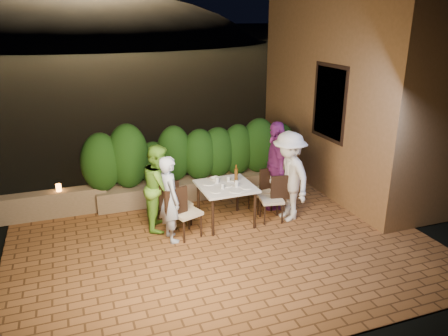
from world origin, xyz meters
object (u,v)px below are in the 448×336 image
parapet_lamp (59,188)px  chair_left_front (186,211)px  diner_green (160,187)px  diner_blue (170,199)px  diner_white (289,176)px  beer_bottle (236,173)px  chair_right_back (260,190)px  chair_left_back (178,203)px  diner_purple (276,165)px  bowl (215,179)px  dining_table (226,204)px  chair_right_front (272,199)px

parapet_lamp → chair_left_front: bearing=-38.9°
parapet_lamp → diner_green: bearing=-33.7°
diner_blue → diner_white: (2.26, 0.06, 0.10)m
beer_bottle → diner_white: bearing=-18.9°
beer_bottle → chair_right_back: beer_bottle is taller
chair_left_back → parapet_lamp: chair_left_back is taller
diner_purple → parapet_lamp: size_ratio=12.68×
chair_left_front → chair_left_back: 0.50m
diner_white → chair_right_back: bearing=-153.4°
bowl → diner_white: (1.25, -0.56, 0.08)m
beer_bottle → chair_right_back: (0.60, 0.20, -0.49)m
dining_table → chair_right_front: (0.84, -0.20, 0.07)m
beer_bottle → diner_blue: size_ratio=0.22×
chair_left_front → chair_right_back: (1.66, 0.55, -0.04)m
chair_left_front → chair_left_back: (-0.02, 0.49, -0.04)m
dining_table → diner_purple: size_ratio=0.55×
chair_left_front → chair_right_back: 1.75m
diner_blue → parapet_lamp: bearing=40.8°
beer_bottle → chair_right_front: bearing=-25.7°
dining_table → bowl: bearing=105.1°
dining_table → chair_left_front: bearing=-162.4°
dining_table → parapet_lamp: dining_table is taller
diner_blue → chair_right_front: bearing=-93.3°
chair_left_front → diner_white: 2.02m
beer_bottle → diner_blue: (-1.34, -0.37, -0.16)m
chair_left_back → diner_green: (-0.32, 0.02, 0.34)m
chair_left_front → diner_purple: size_ratio=0.53×
chair_right_front → parapet_lamp: chair_right_front is taller
bowl → chair_right_back: bearing=-3.2°
beer_bottle → chair_left_back: bearing=172.6°
diner_white → beer_bottle: bearing=-115.0°
dining_table → parapet_lamp: size_ratio=6.96×
diner_white → parapet_lamp: 4.37m
beer_bottle → diner_purple: bearing=15.1°
beer_bottle → chair_left_front: (-1.06, -0.35, -0.44)m
bowl → diner_white: diner_white is taller
diner_green → chair_left_front: bearing=-128.4°
beer_bottle → chair_left_back: 1.19m
diner_blue → diner_white: 2.27m
beer_bottle → diner_blue: 1.40m
diner_green → diner_purple: 2.35m
beer_bottle → dining_table: bearing=-159.0°
dining_table → diner_white: (1.16, -0.23, 0.48)m
chair_right_back → parapet_lamp: (-3.72, 1.12, 0.14)m
diner_white → diner_purple: size_ratio=0.96×
parapet_lamp → chair_right_front: bearing=-23.3°
dining_table → chair_right_back: size_ratio=1.14×
beer_bottle → chair_left_back: beer_bottle is taller
dining_table → diner_purple: (1.18, 0.34, 0.51)m
dining_table → beer_bottle: 0.60m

